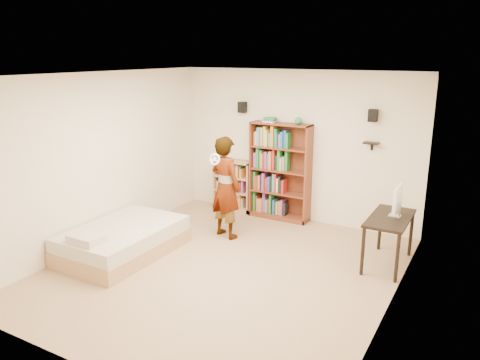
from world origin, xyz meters
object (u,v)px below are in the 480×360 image
(tall_bookshelf, at_px, (280,172))
(person, at_px, (226,187))
(low_bookshelf, at_px, (233,185))
(daybed, at_px, (123,237))
(computer_desk, at_px, (388,241))

(tall_bookshelf, xyz_separation_m, person, (-0.41, -1.24, -0.04))
(low_bookshelf, xyz_separation_m, person, (0.58, -1.26, 0.36))
(person, bearing_deg, tall_bookshelf, -92.53)
(tall_bookshelf, height_order, low_bookshelf, tall_bookshelf)
(tall_bookshelf, xyz_separation_m, daybed, (-1.40, -2.63, -0.61))
(daybed, bearing_deg, low_bookshelf, 81.26)
(computer_desk, bearing_deg, person, -175.62)
(tall_bookshelf, height_order, daybed, tall_bookshelf)
(daybed, bearing_deg, person, 54.44)
(tall_bookshelf, relative_size, low_bookshelf, 1.81)
(low_bookshelf, xyz_separation_m, computer_desk, (3.18, -1.06, -0.12))
(daybed, xyz_separation_m, person, (0.99, 1.39, 0.57))
(low_bookshelf, height_order, computer_desk, low_bookshelf)
(person, bearing_deg, computer_desk, -160.06)
(low_bookshelf, relative_size, person, 0.58)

